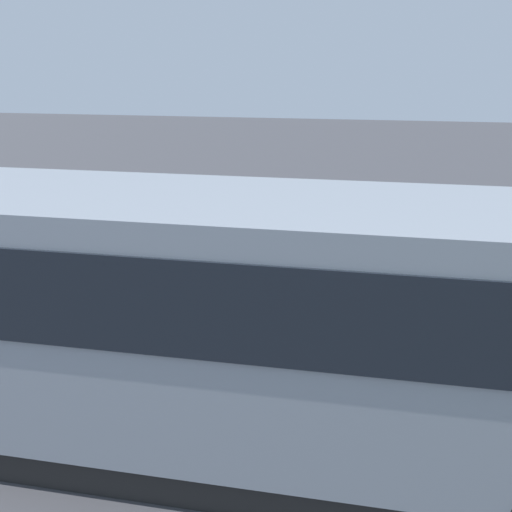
{
  "coord_description": "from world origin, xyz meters",
  "views": [
    {
      "loc": [
        -0.89,
        11.69,
        4.7
      ],
      "look_at": [
        1.45,
        0.62,
        1.1
      ],
      "focal_mm": 43.61,
      "sensor_mm": 36.0,
      "label": 1
    }
  ],
  "objects_px": {
    "stunt_motorcycle": "(241,242)",
    "spectator_far_right": "(109,285)",
    "tour_bus": "(192,327)",
    "spectator_centre": "(236,294)",
    "spectator_left": "(301,301)",
    "spectator_right": "(168,292)",
    "spectator_far_left": "(371,305)",
    "parked_motorcycle_silver": "(286,351)",
    "traffic_cone": "(363,254)"
  },
  "relations": [
    {
      "from": "spectator_left",
      "to": "spectator_right",
      "type": "xyz_separation_m",
      "value": [
        2.18,
        0.14,
        0.04
      ]
    },
    {
      "from": "tour_bus",
      "to": "spectator_centre",
      "type": "height_order",
      "value": "tour_bus"
    },
    {
      "from": "spectator_far_right",
      "to": "stunt_motorcycle",
      "type": "relative_size",
      "value": 0.88
    },
    {
      "from": "spectator_far_left",
      "to": "parked_motorcycle_silver",
      "type": "height_order",
      "value": "spectator_far_left"
    },
    {
      "from": "spectator_centre",
      "to": "parked_motorcycle_silver",
      "type": "xyz_separation_m",
      "value": [
        -0.95,
        0.71,
        -0.57
      ]
    },
    {
      "from": "spectator_far_right",
      "to": "traffic_cone",
      "type": "distance_m",
      "value": 6.57
    },
    {
      "from": "spectator_far_left",
      "to": "parked_motorcycle_silver",
      "type": "distance_m",
      "value": 1.55
    },
    {
      "from": "spectator_right",
      "to": "stunt_motorcycle",
      "type": "distance_m",
      "value": 4.53
    },
    {
      "from": "spectator_left",
      "to": "spectator_centre",
      "type": "bearing_deg",
      "value": 1.47
    },
    {
      "from": "spectator_left",
      "to": "stunt_motorcycle",
      "type": "xyz_separation_m",
      "value": [
        2.0,
        -4.37,
        -0.4
      ]
    },
    {
      "from": "stunt_motorcycle",
      "to": "spectator_far_right",
      "type": "bearing_deg",
      "value": 74.35
    },
    {
      "from": "spectator_far_left",
      "to": "spectator_centre",
      "type": "distance_m",
      "value": 2.16
    },
    {
      "from": "tour_bus",
      "to": "spectator_centre",
      "type": "xyz_separation_m",
      "value": [
        0.1,
        -2.64,
        -0.6
      ]
    },
    {
      "from": "traffic_cone",
      "to": "stunt_motorcycle",
      "type": "bearing_deg",
      "value": 13.69
    },
    {
      "from": "spectator_far_left",
      "to": "spectator_centre",
      "type": "relative_size",
      "value": 0.96
    },
    {
      "from": "tour_bus",
      "to": "parked_motorcycle_silver",
      "type": "bearing_deg",
      "value": -113.55
    },
    {
      "from": "spectator_left",
      "to": "spectator_centre",
      "type": "height_order",
      "value": "spectator_centre"
    },
    {
      "from": "spectator_centre",
      "to": "stunt_motorcycle",
      "type": "height_order",
      "value": "spectator_centre"
    },
    {
      "from": "spectator_centre",
      "to": "spectator_right",
      "type": "relative_size",
      "value": 1.01
    },
    {
      "from": "spectator_left",
      "to": "parked_motorcycle_silver",
      "type": "distance_m",
      "value": 0.91
    },
    {
      "from": "stunt_motorcycle",
      "to": "tour_bus",
      "type": "bearing_deg",
      "value": 98.54
    },
    {
      "from": "spectator_far_right",
      "to": "parked_motorcycle_silver",
      "type": "bearing_deg",
      "value": 168.4
    },
    {
      "from": "spectator_centre",
      "to": "parked_motorcycle_silver",
      "type": "height_order",
      "value": "spectator_centre"
    },
    {
      "from": "spectator_far_right",
      "to": "stunt_motorcycle",
      "type": "height_order",
      "value": "spectator_far_right"
    },
    {
      "from": "spectator_centre",
      "to": "stunt_motorcycle",
      "type": "bearing_deg",
      "value": -77.77
    },
    {
      "from": "spectator_right",
      "to": "stunt_motorcycle",
      "type": "xyz_separation_m",
      "value": [
        -0.18,
        -4.51,
        -0.43
      ]
    },
    {
      "from": "spectator_left",
      "to": "spectator_far_right",
      "type": "xyz_separation_m",
      "value": [
        3.25,
        0.09,
        0.07
      ]
    },
    {
      "from": "parked_motorcycle_silver",
      "to": "stunt_motorcycle",
      "type": "xyz_separation_m",
      "value": [
        1.9,
        -5.1,
        0.13
      ]
    },
    {
      "from": "spectator_far_left",
      "to": "parked_motorcycle_silver",
      "type": "xyz_separation_m",
      "value": [
        1.21,
        0.82,
        -0.52
      ]
    },
    {
      "from": "spectator_right",
      "to": "parked_motorcycle_silver",
      "type": "relative_size",
      "value": 0.85
    },
    {
      "from": "tour_bus",
      "to": "traffic_cone",
      "type": "relative_size",
      "value": 17.89
    },
    {
      "from": "spectator_left",
      "to": "spectator_far_left",
      "type": "bearing_deg",
      "value": -175.48
    },
    {
      "from": "tour_bus",
      "to": "spectator_far_left",
      "type": "xyz_separation_m",
      "value": [
        -2.05,
        -2.76,
        -0.65
      ]
    },
    {
      "from": "spectator_left",
      "to": "tour_bus",
      "type": "bearing_deg",
      "value": 70.47
    },
    {
      "from": "tour_bus",
      "to": "spectator_far_left",
      "type": "height_order",
      "value": "tour_bus"
    },
    {
      "from": "spectator_far_right",
      "to": "spectator_centre",
      "type": "bearing_deg",
      "value": -178.4
    },
    {
      "from": "spectator_centre",
      "to": "spectator_far_right",
      "type": "xyz_separation_m",
      "value": [
        2.2,
        0.06,
        0.02
      ]
    },
    {
      "from": "tour_bus",
      "to": "spectator_right",
      "type": "height_order",
      "value": "tour_bus"
    },
    {
      "from": "spectator_left",
      "to": "spectator_far_right",
      "type": "distance_m",
      "value": 3.25
    },
    {
      "from": "tour_bus",
      "to": "parked_motorcycle_silver",
      "type": "xyz_separation_m",
      "value": [
        -0.84,
        -1.94,
        -1.16
      ]
    },
    {
      "from": "stunt_motorcycle",
      "to": "parked_motorcycle_silver",
      "type": "bearing_deg",
      "value": 110.43
    },
    {
      "from": "spectator_left",
      "to": "stunt_motorcycle",
      "type": "distance_m",
      "value": 4.82
    },
    {
      "from": "stunt_motorcycle",
      "to": "traffic_cone",
      "type": "relative_size",
      "value": 3.24
    },
    {
      "from": "spectator_centre",
      "to": "traffic_cone",
      "type": "xyz_separation_m",
      "value": [
        -1.83,
        -5.07,
        -0.75
      ]
    },
    {
      "from": "spectator_right",
      "to": "traffic_cone",
      "type": "relative_size",
      "value": 2.78
    },
    {
      "from": "tour_bus",
      "to": "spectator_right",
      "type": "bearing_deg",
      "value": -64.01
    },
    {
      "from": "spectator_right",
      "to": "tour_bus",
      "type": "bearing_deg",
      "value": 115.99
    },
    {
      "from": "stunt_motorcycle",
      "to": "traffic_cone",
      "type": "height_order",
      "value": "stunt_motorcycle"
    },
    {
      "from": "spectator_far_left",
      "to": "stunt_motorcycle",
      "type": "height_order",
      "value": "spectator_far_left"
    },
    {
      "from": "spectator_far_left",
      "to": "spectator_left",
      "type": "height_order",
      "value": "spectator_left"
    }
  ]
}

